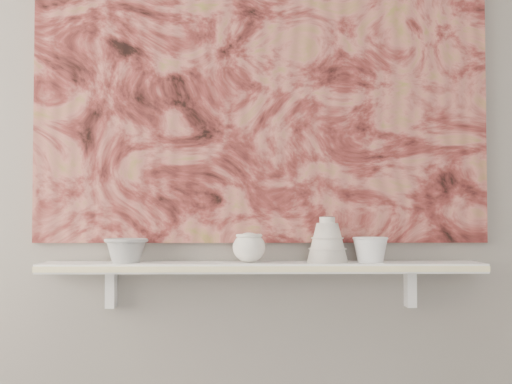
{
  "coord_description": "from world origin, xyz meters",
  "views": [
    {
      "loc": [
        -0.07,
        -0.77,
        1.07
      ],
      "look_at": [
        -0.02,
        1.49,
        1.15
      ],
      "focal_mm": 50.0,
      "sensor_mm": 36.0,
      "label": 1
    }
  ],
  "objects_px": {
    "bowl_grey": "(126,250)",
    "bowl_white": "(370,249)",
    "painting": "(261,78)",
    "bell_vessel": "(327,240)",
    "cup_cream": "(249,248)",
    "shelf": "(262,267)"
  },
  "relations": [
    {
      "from": "shelf",
      "to": "painting",
      "type": "distance_m",
      "value": 0.63
    },
    {
      "from": "bell_vessel",
      "to": "bowl_white",
      "type": "distance_m",
      "value": 0.14
    },
    {
      "from": "cup_cream",
      "to": "shelf",
      "type": "bearing_deg",
      "value": 0.0
    },
    {
      "from": "painting",
      "to": "cup_cream",
      "type": "height_order",
      "value": "painting"
    },
    {
      "from": "cup_cream",
      "to": "bowl_grey",
      "type": "bearing_deg",
      "value": 180.0
    },
    {
      "from": "shelf",
      "to": "painting",
      "type": "xyz_separation_m",
      "value": [
        0.0,
        0.08,
        0.62
      ]
    },
    {
      "from": "painting",
      "to": "cup_cream",
      "type": "relative_size",
      "value": 14.42
    },
    {
      "from": "shelf",
      "to": "bell_vessel",
      "type": "height_order",
      "value": "bell_vessel"
    },
    {
      "from": "bell_vessel",
      "to": "bowl_white",
      "type": "height_order",
      "value": "bell_vessel"
    },
    {
      "from": "bowl_white",
      "to": "bowl_grey",
      "type": "bearing_deg",
      "value": 180.0
    },
    {
      "from": "bowl_grey",
      "to": "bowl_white",
      "type": "relative_size",
      "value": 1.22
    },
    {
      "from": "painting",
      "to": "bowl_white",
      "type": "xyz_separation_m",
      "value": [
        0.35,
        -0.08,
        -0.57
      ]
    },
    {
      "from": "painting",
      "to": "cup_cream",
      "type": "bearing_deg",
      "value": -117.03
    },
    {
      "from": "painting",
      "to": "bowl_grey",
      "type": "bearing_deg",
      "value": -169.44
    },
    {
      "from": "painting",
      "to": "bowl_white",
      "type": "height_order",
      "value": "painting"
    },
    {
      "from": "bowl_grey",
      "to": "bell_vessel",
      "type": "bearing_deg",
      "value": 0.0
    },
    {
      "from": "shelf",
      "to": "bowl_grey",
      "type": "xyz_separation_m",
      "value": [
        -0.43,
        0.0,
        0.06
      ]
    },
    {
      "from": "painting",
      "to": "bell_vessel",
      "type": "xyz_separation_m",
      "value": [
        0.21,
        -0.08,
        -0.54
      ]
    },
    {
      "from": "shelf",
      "to": "bowl_grey",
      "type": "distance_m",
      "value": 0.44
    },
    {
      "from": "bowl_grey",
      "to": "painting",
      "type": "bearing_deg",
      "value": 10.56
    },
    {
      "from": "painting",
      "to": "bell_vessel",
      "type": "bearing_deg",
      "value": -21.02
    },
    {
      "from": "shelf",
      "to": "bell_vessel",
      "type": "bearing_deg",
      "value": 0.0
    }
  ]
}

